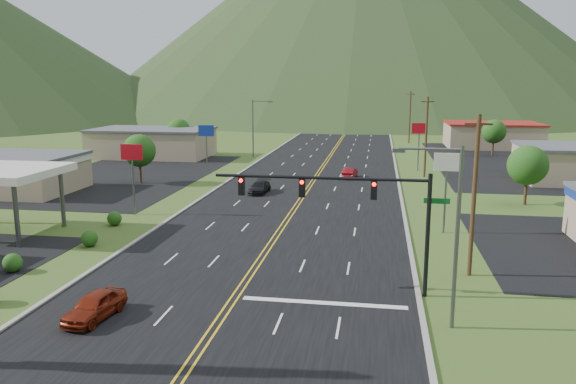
# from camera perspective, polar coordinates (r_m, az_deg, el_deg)

# --- Properties ---
(traffic_signal) EXTENTS (13.10, 0.43, 7.00)m
(traffic_signal) POSITION_cam_1_polar(r_m,az_deg,el_deg) (31.43, 6.84, -0.95)
(traffic_signal) COLOR black
(traffic_signal) RESTS_ON ground
(streetlight_east) EXTENTS (3.28, 0.25, 9.00)m
(streetlight_east) POSITION_cam_1_polar(r_m,az_deg,el_deg) (27.78, 16.20, -3.26)
(streetlight_east) COLOR #59595E
(streetlight_east) RESTS_ON ground
(streetlight_west) EXTENTS (3.28, 0.25, 9.00)m
(streetlight_west) POSITION_cam_1_polar(r_m,az_deg,el_deg) (89.11, -3.39, 6.88)
(streetlight_west) COLOR #59595E
(streetlight_west) RESTS_ON ground
(building_west_mid) EXTENTS (14.40, 10.40, 4.10)m
(building_west_mid) POSITION_cam_1_polar(r_m,az_deg,el_deg) (68.27, -26.46, 1.92)
(building_west_mid) COLOR tan
(building_west_mid) RESTS_ON ground
(building_west_far) EXTENTS (18.40, 11.40, 4.50)m
(building_west_far) POSITION_cam_1_polar(r_m,az_deg,el_deg) (92.43, -13.60, 4.92)
(building_west_far) COLOR tan
(building_west_far) RESTS_ON ground
(building_east_far) EXTENTS (16.40, 12.40, 4.50)m
(building_east_far) POSITION_cam_1_polar(r_m,az_deg,el_deg) (109.07, 20.00, 5.48)
(building_east_far) COLOR tan
(building_east_far) RESTS_ON ground
(pole_sign_west_a) EXTENTS (2.00, 0.18, 6.40)m
(pole_sign_west_a) POSITION_cam_1_polar(r_m,az_deg,el_deg) (51.95, -15.56, 3.22)
(pole_sign_west_a) COLOR #59595E
(pole_sign_west_a) RESTS_ON ground
(pole_sign_west_b) EXTENTS (2.00, 0.18, 6.40)m
(pole_sign_west_b) POSITION_cam_1_polar(r_m,az_deg,el_deg) (72.38, -8.30, 5.67)
(pole_sign_west_b) COLOR #59595E
(pole_sign_west_b) RESTS_ON ground
(pole_sign_east_a) EXTENTS (2.00, 0.18, 6.40)m
(pole_sign_east_a) POSITION_cam_1_polar(r_m,az_deg,el_deg) (45.56, 15.83, 2.14)
(pole_sign_east_a) COLOR #59595E
(pole_sign_east_a) RESTS_ON ground
(pole_sign_east_b) EXTENTS (2.00, 0.18, 6.40)m
(pole_sign_east_b) POSITION_cam_1_polar(r_m,az_deg,el_deg) (77.21, 13.19, 5.83)
(pole_sign_east_b) COLOR #59595E
(pole_sign_east_b) RESTS_ON ground
(tree_west_a) EXTENTS (3.84, 3.84, 5.82)m
(tree_west_a) POSITION_cam_1_polar(r_m,az_deg,el_deg) (68.11, -14.88, 4.09)
(tree_west_a) COLOR #382314
(tree_west_a) RESTS_ON ground
(tree_west_b) EXTENTS (3.84, 3.84, 5.82)m
(tree_west_b) POSITION_cam_1_polar(r_m,az_deg,el_deg) (94.88, -11.04, 6.17)
(tree_west_b) COLOR #382314
(tree_west_b) RESTS_ON ground
(tree_east_a) EXTENTS (3.84, 3.84, 5.82)m
(tree_east_a) POSITION_cam_1_polar(r_m,az_deg,el_deg) (59.05, 23.18, 2.51)
(tree_east_a) COLOR #382314
(tree_east_a) RESTS_ON ground
(tree_east_b) EXTENTS (3.84, 3.84, 5.82)m
(tree_east_b) POSITION_cam_1_polar(r_m,az_deg,el_deg) (96.81, 20.19, 5.79)
(tree_east_b) COLOR #382314
(tree_east_b) RESTS_ON ground
(utility_pole_a) EXTENTS (1.60, 0.28, 10.00)m
(utility_pole_a) POSITION_cam_1_polar(r_m,az_deg,el_deg) (35.85, 18.39, -0.27)
(utility_pole_a) COLOR #382314
(utility_pole_a) RESTS_ON ground
(utility_pole_b) EXTENTS (1.60, 0.28, 10.00)m
(utility_pole_b) POSITION_cam_1_polar(r_m,az_deg,el_deg) (72.27, 13.85, 5.51)
(utility_pole_b) COLOR #382314
(utility_pole_b) RESTS_ON ground
(utility_pole_c) EXTENTS (1.60, 0.28, 10.00)m
(utility_pole_c) POSITION_cam_1_polar(r_m,az_deg,el_deg) (112.08, 12.27, 7.50)
(utility_pole_c) COLOR #382314
(utility_pole_c) RESTS_ON ground
(utility_pole_d) EXTENTS (1.60, 0.28, 10.00)m
(utility_pole_d) POSITION_cam_1_polar(r_m,az_deg,el_deg) (151.98, 11.52, 8.45)
(utility_pole_d) COLOR #382314
(utility_pole_d) RESTS_ON ground
(mountain_n) EXTENTS (220.00, 220.00, 85.00)m
(mountain_n) POSITION_cam_1_polar(r_m,az_deg,el_deg) (238.81, 7.69, 18.49)
(mountain_n) COLOR #253C1B
(mountain_n) RESTS_ON ground
(car_red_near) EXTENTS (2.13, 4.18, 1.36)m
(car_red_near) POSITION_cam_1_polar(r_m,az_deg,el_deg) (30.63, -19.05, -10.94)
(car_red_near) COLOR maroon
(car_red_near) RESTS_ON ground
(car_dark_mid) EXTENTS (1.96, 4.35, 1.24)m
(car_dark_mid) POSITION_cam_1_polar(r_m,az_deg,el_deg) (60.50, -2.90, 0.45)
(car_dark_mid) COLOR black
(car_dark_mid) RESTS_ON ground
(car_red_far) EXTENTS (1.91, 4.07, 1.29)m
(car_red_far) POSITION_cam_1_polar(r_m,az_deg,el_deg) (70.23, 6.31, 1.93)
(car_red_far) COLOR maroon
(car_red_far) RESTS_ON ground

